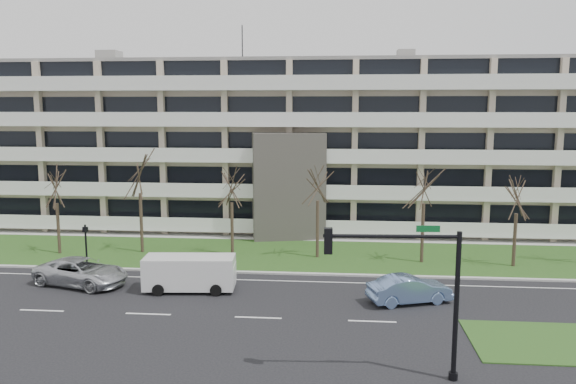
# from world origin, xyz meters

# --- Properties ---
(ground) EXTENTS (160.00, 160.00, 0.00)m
(ground) POSITION_xyz_m (0.00, 0.00, 0.00)
(ground) COLOR black
(ground) RESTS_ON ground
(grass_verge) EXTENTS (90.00, 10.00, 0.06)m
(grass_verge) POSITION_xyz_m (0.00, 13.00, 0.03)
(grass_verge) COLOR #214C19
(grass_verge) RESTS_ON ground
(curb) EXTENTS (90.00, 0.35, 0.12)m
(curb) POSITION_xyz_m (0.00, 8.00, 0.06)
(curb) COLOR #B2B2AD
(curb) RESTS_ON ground
(sidewalk) EXTENTS (90.00, 2.00, 0.08)m
(sidewalk) POSITION_xyz_m (0.00, 18.50, 0.04)
(sidewalk) COLOR #B2B2AD
(sidewalk) RESTS_ON ground
(grass_median) EXTENTS (7.00, 5.00, 0.06)m
(grass_median) POSITION_xyz_m (14.00, -2.00, 0.03)
(grass_median) COLOR #214C19
(grass_median) RESTS_ON ground
(lane_edge_line) EXTENTS (90.00, 0.12, 0.01)m
(lane_edge_line) POSITION_xyz_m (0.00, 6.50, 0.01)
(lane_edge_line) COLOR white
(lane_edge_line) RESTS_ON ground
(apartment_building) EXTENTS (60.50, 15.10, 18.75)m
(apartment_building) POSITION_xyz_m (-0.01, 25.32, 7.61)
(apartment_building) COLOR beige
(apartment_building) RESTS_ON ground
(silver_pickup) EXTENTS (6.51, 4.27, 1.66)m
(silver_pickup) POSITION_xyz_m (-11.86, 4.62, 0.83)
(silver_pickup) COLOR silver
(silver_pickup) RESTS_ON ground
(blue_sedan) EXTENTS (5.04, 3.10, 1.57)m
(blue_sedan) POSITION_xyz_m (8.27, 3.10, 0.78)
(blue_sedan) COLOR #7291C6
(blue_sedan) RESTS_ON ground
(white_van) EXTENTS (5.61, 2.60, 2.12)m
(white_van) POSITION_xyz_m (-4.70, 4.12, 1.27)
(white_van) COLOR silver
(white_van) RESTS_ON ground
(traffic_signal) EXTENTS (5.55, 0.65, 6.43)m
(traffic_signal) POSITION_xyz_m (7.10, -6.20, 4.16)
(traffic_signal) COLOR black
(traffic_signal) RESTS_ON ground
(pedestrian_signal) EXTENTS (0.37, 0.33, 3.24)m
(pedestrian_signal) POSITION_xyz_m (-12.81, 7.47, 2.07)
(pedestrian_signal) COLOR black
(pedestrian_signal) RESTS_ON ground
(tree_1) EXTENTS (3.50, 3.50, 7.00)m
(tree_1) POSITION_xyz_m (-16.97, 11.79, 5.44)
(tree_1) COLOR #382B21
(tree_1) RESTS_ON ground
(tree_2) EXTENTS (4.14, 4.14, 8.27)m
(tree_2) POSITION_xyz_m (-10.81, 12.71, 6.43)
(tree_2) COLOR #382B21
(tree_2) RESTS_ON ground
(tree_3) EXTENTS (3.61, 3.61, 7.22)m
(tree_3) POSITION_xyz_m (-3.75, 12.58, 5.61)
(tree_3) COLOR #382B21
(tree_3) RESTS_ON ground
(tree_4) EXTENTS (3.85, 3.85, 7.70)m
(tree_4) POSITION_xyz_m (2.68, 12.39, 5.98)
(tree_4) COLOR #382B21
(tree_4) RESTS_ON ground
(tree_5) EXTENTS (3.87, 3.87, 7.73)m
(tree_5) POSITION_xyz_m (10.20, 11.68, 6.01)
(tree_5) COLOR #382B21
(tree_5) RESTS_ON ground
(tree_6) EXTENTS (3.38, 3.38, 6.76)m
(tree_6) POSITION_xyz_m (16.46, 11.20, 5.25)
(tree_6) COLOR #382B21
(tree_6) RESTS_ON ground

